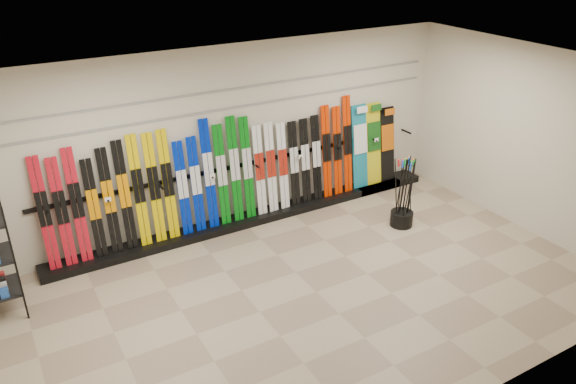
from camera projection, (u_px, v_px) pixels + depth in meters
floor at (316, 292)px, 7.82m from camera, size 8.00×8.00×0.00m
back_wall at (235, 137)px, 9.11m from camera, size 8.00×0.00×8.00m
right_wall at (528, 140)px, 8.98m from camera, size 0.00×5.00×5.00m
ceiling at (322, 80)px, 6.51m from camera, size 8.00×8.00×0.00m
ski_rack_base at (256, 217)px, 9.67m from camera, size 8.00×0.40×0.12m
skis at (214, 178)px, 9.01m from camera, size 5.37×0.24×1.80m
snowboards at (373, 145)px, 10.52m from camera, size 0.97×0.24×1.56m
pole_bin at (401, 218)px, 9.49m from camera, size 0.38×0.38×0.25m
ski_poles at (405, 192)px, 9.29m from camera, size 0.33×0.33×1.18m
slatwall_rail_0 at (234, 108)px, 8.88m from camera, size 7.60×0.02×0.03m
slatwall_rail_1 at (234, 89)px, 8.75m from camera, size 7.60×0.02×0.03m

